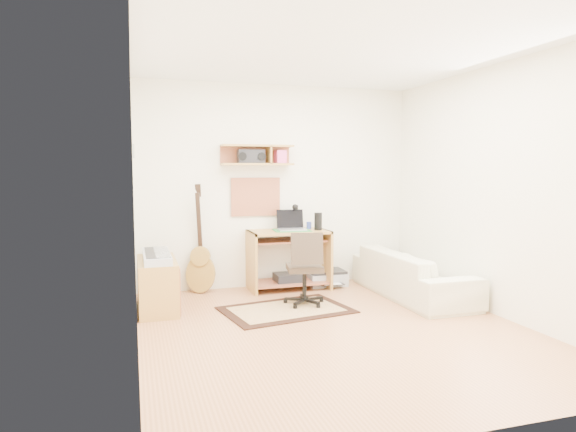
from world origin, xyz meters
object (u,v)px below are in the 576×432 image
object	(u,v)px
task_chair	(304,268)
cabinet	(157,285)
desk	(289,260)
sofa	(412,266)
printer	(326,278)

from	to	relation	value
task_chair	cabinet	world-z (taller)	task_chair
desk	cabinet	size ratio (longest dim) A/B	1.11
desk	sofa	size ratio (longest dim) A/B	0.54
desk	task_chair	world-z (taller)	task_chair
task_chair	printer	world-z (taller)	task_chair
desk	sofa	bearing A→B (deg)	-30.83
task_chair	sofa	xyz separation A→B (m)	(1.38, 0.02, -0.06)
printer	sofa	size ratio (longest dim) A/B	0.26
printer	sofa	xyz separation A→B (m)	(0.77, -0.86, 0.28)
desk	sofa	xyz separation A→B (m)	(1.31, -0.78, -0.01)
desk	sofa	world-z (taller)	desk
cabinet	task_chair	bearing A→B (deg)	-10.80
cabinet	printer	world-z (taller)	cabinet
task_chair	cabinet	bearing A→B (deg)	179.69
printer	desk	bearing A→B (deg)	-170.15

